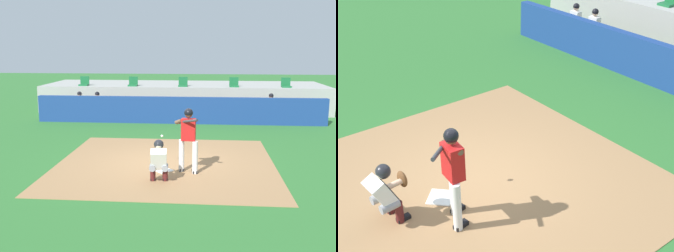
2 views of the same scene
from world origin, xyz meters
TOP-DOWN VIEW (x-y plane):
  - ground_plane at (0.00, 0.00)m, footprint 80.00×80.00m
  - dirt_infield at (0.00, 0.00)m, footprint 6.40×6.40m
  - home_plate at (0.00, -0.80)m, footprint 0.62×0.62m
  - batter_at_plate at (0.69, -0.89)m, footprint 0.67×0.78m
  - catcher_crouched at (-0.02, -1.76)m, footprint 0.51×1.81m
  - dugout_player_0 at (-4.89, 7.34)m, footprint 0.49×0.70m
  - dugout_player_1 at (-4.01, 7.34)m, footprint 0.49×0.70m
  - stadium_seat_1 at (-2.60, 9.38)m, footprint 0.46×0.46m

SIDE VIEW (x-z plane):
  - ground_plane at x=0.00m, z-range 0.00..0.00m
  - dirt_infield at x=0.00m, z-range 0.00..0.01m
  - home_plate at x=0.00m, z-range 0.01..0.04m
  - catcher_crouched at x=-0.02m, z-range 0.05..1.17m
  - dugout_player_0 at x=-4.89m, z-range 0.02..1.32m
  - dugout_player_1 at x=-4.01m, z-range 0.02..1.32m
  - batter_at_plate at x=0.69m, z-range 0.13..1.94m
  - stadium_seat_1 at x=-2.60m, z-range 1.29..1.77m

